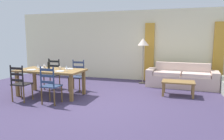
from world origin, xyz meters
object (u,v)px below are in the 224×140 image
at_px(dining_chair_far_right, 77,76).
at_px(coffee_cup_primary, 60,68).
at_px(wine_bottle, 49,65).
at_px(couch, 181,78).
at_px(wine_glass_far_left, 44,65).
at_px(dining_chair_near_right, 50,85).
at_px(coffee_cup_secondary, 44,67).
at_px(coffee_table, 178,83).
at_px(dining_chair_near_left, 20,83).
at_px(wine_glass_near_right, 67,67).
at_px(dining_table, 51,73).
at_px(dining_chair_far_left, 53,74).
at_px(standing_lamp, 143,45).
at_px(wine_glass_near_left, 38,66).

bearing_deg(dining_chair_far_right, coffee_cup_primary, -105.08).
bearing_deg(wine_bottle, couch, 32.19).
bearing_deg(coffee_cup_primary, wine_glass_far_left, 172.61).
xyz_separation_m(dining_chair_far_right, wine_bottle, (-0.50, -0.76, 0.39)).
bearing_deg(coffee_cup_primary, dining_chair_near_right, -76.25).
bearing_deg(coffee_cup_secondary, coffee_table, 14.66).
relative_size(dining_chair_near_left, couch, 0.41).
distance_m(wine_bottle, wine_glass_near_right, 0.65).
distance_m(dining_chair_near_right, wine_bottle, 0.98).
xyz_separation_m(dining_chair_near_right, coffee_table, (3.02, 1.81, -0.12)).
height_order(dining_table, coffee_cup_secondary, coffee_cup_secondary).
xyz_separation_m(dining_chair_far_left, coffee_table, (3.93, 0.30, -0.12)).
distance_m(dining_chair_near_left, standing_lamp, 4.27).
relative_size(dining_chair_near_left, dining_chair_far_left, 1.00).
relative_size(dining_chair_far_left, standing_lamp, 0.59).
bearing_deg(dining_chair_near_left, wine_bottle, 64.45).
distance_m(dining_chair_near_left, dining_chair_near_right, 0.88).
distance_m(dining_table, coffee_cup_secondary, 0.30).
distance_m(wine_glass_near_right, wine_glass_far_left, 0.94).
distance_m(dining_chair_near_left, coffee_table, 4.31).
xyz_separation_m(dining_chair_near_right, dining_chair_far_left, (-0.91, 1.51, 0.00)).
bearing_deg(dining_chair_near_left, dining_table, 61.70).
bearing_deg(coffee_cup_primary, coffee_table, 17.16).
xyz_separation_m(dining_chair_near_left, dining_chair_near_right, (0.88, 0.02, 0.00)).
height_order(wine_glass_near_left, couch, wine_glass_near_left).
distance_m(dining_table, wine_glass_far_left, 0.39).
height_order(wine_glass_far_left, coffee_table, wine_glass_far_left).
bearing_deg(standing_lamp, couch, -7.77).
bearing_deg(coffee_table, dining_chair_far_left, -175.69).
distance_m(dining_chair_far_right, coffee_cup_primary, 0.77).
xyz_separation_m(wine_bottle, couch, (3.63, 2.29, -0.58)).
relative_size(wine_glass_near_left, wine_glass_near_right, 1.00).
bearing_deg(dining_table, couch, 32.46).
distance_m(dining_chair_far_left, wine_glass_near_right, 1.43).
bearing_deg(dining_chair_near_right, dining_chair_far_left, 121.00).
bearing_deg(wine_glass_near_right, wine_glass_far_left, 162.68).
height_order(wine_bottle, wine_glass_near_left, wine_bottle).
relative_size(wine_glass_far_left, coffee_cup_secondary, 1.79).
bearing_deg(dining_chair_far_left, dining_table, -60.16).
distance_m(dining_chair_near_left, wine_glass_near_right, 1.24).
height_order(dining_chair_far_left, dining_chair_far_right, same).
bearing_deg(wine_glass_near_left, wine_bottle, 27.16).
xyz_separation_m(wine_glass_near_left, coffee_cup_primary, (0.58, 0.21, -0.07)).
relative_size(wine_glass_near_left, couch, 0.07).
bearing_deg(coffee_cup_primary, dining_chair_far_right, 74.92).
height_order(dining_chair_near_left, standing_lamp, standing_lamp).
relative_size(dining_chair_far_left, coffee_cup_primary, 10.67).
xyz_separation_m(dining_chair_far_left, coffee_cup_secondary, (0.18, -0.68, 0.32)).
bearing_deg(dining_chair_far_left, coffee_cup_secondary, -74.95).
height_order(wine_glass_near_left, standing_lamp, standing_lamp).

